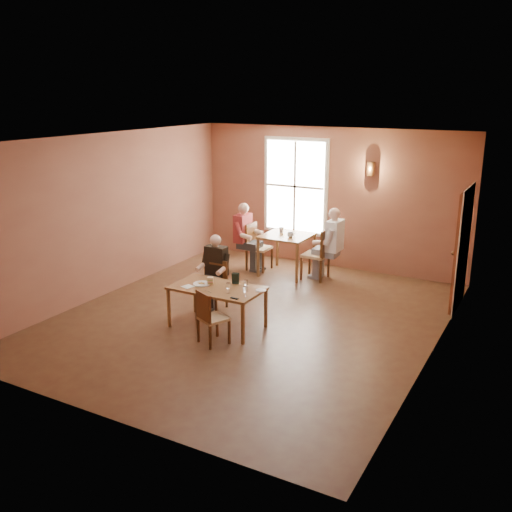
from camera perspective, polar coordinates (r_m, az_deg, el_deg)
The scene contains 30 objects.
ground at distance 9.76m, azimuth -0.57°, elevation -6.22°, with size 6.00×7.00×0.01m, color brown.
wall_back at distance 12.39m, azimuth 7.39°, elevation 5.75°, with size 6.00×0.04×3.00m, color brown.
wall_front at distance 6.59m, azimuth -15.69°, elevation -4.13°, with size 6.00×0.04×3.00m, color brown.
wall_left at distance 11.03m, azimuth -14.35°, elevation 4.09°, with size 0.04×7.00×3.00m, color brown.
wall_right at distance 8.29m, azimuth 17.80°, elevation -0.14°, with size 0.04×7.00×3.00m, color brown.
ceiling at distance 9.04m, azimuth -0.62°, elevation 11.63°, with size 6.00×7.00×0.04m, color white.
window at distance 12.62m, azimuth 3.94°, elevation 6.96°, with size 1.36×0.10×1.96m, color white.
door at distance 10.61m, azimuth 19.76°, elevation 0.65°, with size 0.12×1.04×2.10m, color maroon.
wall_sconce at distance 11.89m, azimuth 11.41°, elevation 8.55°, with size 0.16×0.16×0.28m, color brown.
main_table at distance 9.31m, azimuth -3.89°, elevation -5.11°, with size 1.47×0.83×0.69m, color brown, non-canonical shape.
chair_diner_main at distance 10.05m, azimuth -4.32°, elevation -2.99°, with size 0.38×0.38×0.85m, color #3D2610, non-canonical shape.
diner_main at distance 9.96m, azimuth -4.44°, elevation -1.98°, with size 0.50×0.50×1.24m, color #301F17, non-canonical shape.
chair_empty at distance 8.70m, azimuth -4.28°, elevation -6.11°, with size 0.38×0.38×0.85m, color #3B1C0B, non-canonical shape.
plate_food at distance 9.32m, azimuth -5.45°, elevation -2.74°, with size 0.29×0.29×0.04m, color silver.
sandwich at distance 9.27m, azimuth -4.59°, elevation -2.57°, with size 0.09×0.09×0.11m, color tan.
goblet_a at distance 9.02m, azimuth -1.00°, elevation -2.87°, with size 0.07×0.07×0.17m, color white, non-canonical shape.
goblet_b at distance 8.73m, azimuth -1.06°, elevation -3.53°, with size 0.07×0.07×0.17m, color white, non-canonical shape.
goblet_c at distance 8.87m, azimuth -2.79°, elevation -3.18°, with size 0.07×0.07×0.18m, color white, non-canonical shape.
menu_stand at distance 9.29m, azimuth -2.06°, elevation -2.26°, with size 0.11×0.06×0.19m, color black.
knife at distance 9.00m, azimuth -4.88°, elevation -3.53°, with size 0.19×0.02×0.00m, color silver.
napkin at distance 9.25m, azimuth -6.84°, elevation -3.05°, with size 0.16×0.16×0.01m, color white.
side_plate at distance 9.00m, azimuth 0.50°, elevation -3.44°, with size 0.17×0.17×0.01m, color silver.
sunglasses at distance 8.67m, azimuth -2.18°, elevation -4.24°, with size 0.13×0.04×0.02m, color black.
second_table at distance 11.94m, azimuth 3.08°, elevation 0.16°, with size 0.96×0.96×0.85m, color brown, non-canonical shape.
chair_diner_white at distance 11.66m, azimuth 5.97°, elevation 0.23°, with size 0.47×0.47×1.06m, color #442215, non-canonical shape.
diner_white at distance 11.60m, azimuth 6.13°, elevation 1.12°, with size 0.58×0.58×1.44m, color white, non-canonical shape.
chair_diner_maroon at distance 12.20m, azimuth 0.34°, elevation 0.91°, with size 0.44×0.44×1.00m, color brown, non-canonical shape.
diner_maroon at distance 12.17m, azimuth 0.21°, elevation 1.82°, with size 0.56×0.56×1.39m, color #5B171D, non-canonical shape.
cup_a at distance 11.64m, azimuth 3.46°, elevation 2.14°, with size 0.13×0.13×0.10m, color beige.
cup_b at distance 12.02m, azimuth 2.55°, elevation 2.62°, with size 0.11×0.11×0.10m, color silver.
Camera 1 is at (4.42, -7.86, 3.73)m, focal length 40.00 mm.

